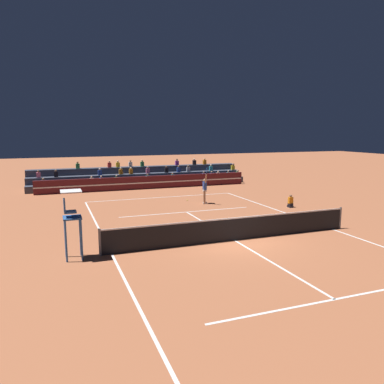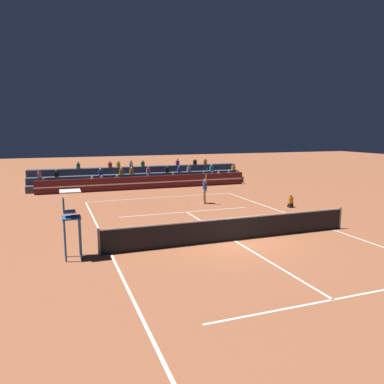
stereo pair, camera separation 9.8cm
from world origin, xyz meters
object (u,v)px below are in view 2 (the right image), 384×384
at_px(umpire_chair, 70,215).
at_px(tennis_player, 205,189).
at_px(ball_kid_courtside, 291,202).
at_px(tennis_ball, 187,200).

bearing_deg(umpire_chair, tennis_player, 43.28).
bearing_deg(tennis_player, ball_kid_courtside, -33.54).
height_order(umpire_chair, ball_kid_courtside, umpire_chair).
distance_m(umpire_chair, tennis_ball, 13.13).
height_order(ball_kid_courtside, tennis_player, tennis_player).
height_order(umpire_chair, tennis_ball, umpire_chair).
bearing_deg(tennis_ball, umpire_chair, -129.73).
bearing_deg(umpire_chair, ball_kid_courtside, 21.36).
relative_size(ball_kid_courtside, tennis_ball, 12.43).
distance_m(ball_kid_courtside, tennis_player, 5.70).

